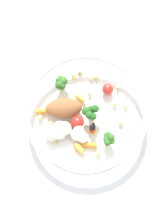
# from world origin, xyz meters

# --- Properties ---
(ground_plane) EXTENTS (2.40, 2.40, 0.00)m
(ground_plane) POSITION_xyz_m (0.00, 0.00, 0.00)
(ground_plane) COLOR white
(food_container) EXTENTS (0.26, 0.26, 0.06)m
(food_container) POSITION_xyz_m (-0.00, -0.01, 0.03)
(food_container) COLOR white
(food_container) RESTS_ON ground_plane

